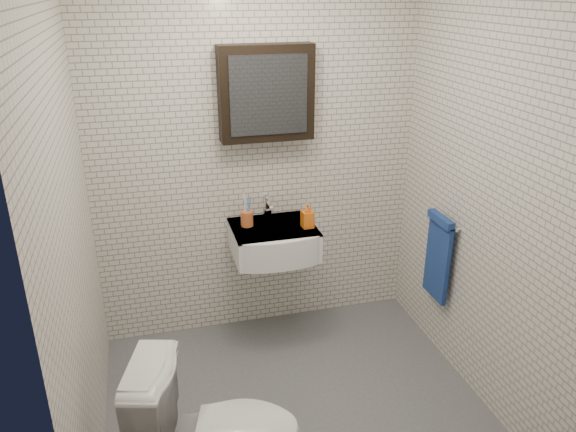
{
  "coord_description": "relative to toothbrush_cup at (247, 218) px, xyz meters",
  "views": [
    {
      "loc": [
        -0.74,
        -2.54,
        2.35
      ],
      "look_at": [
        0.06,
        0.45,
        1.05
      ],
      "focal_mm": 35.0,
      "sensor_mm": 36.0,
      "label": 1
    }
  ],
  "objects": [
    {
      "name": "room_shell",
      "position": [
        0.12,
        -0.83,
        0.56
      ],
      "size": [
        2.22,
        2.02,
        2.51
      ],
      "color": "silver",
      "rests_on": "ground"
    },
    {
      "name": "towel_rail",
      "position": [
        1.16,
        -0.48,
        -0.18
      ],
      "size": [
        0.09,
        0.3,
        0.58
      ],
      "color": "silver",
      "rests_on": "room_shell"
    },
    {
      "name": "washbasin",
      "position": [
        0.17,
        -0.1,
        -0.15
      ],
      "size": [
        0.55,
        0.5,
        0.2
      ],
      "color": "white",
      "rests_on": "room_shell"
    },
    {
      "name": "mirror_cabinet",
      "position": [
        0.17,
        0.09,
        0.79
      ],
      "size": [
        0.6,
        0.15,
        0.6
      ],
      "color": "black",
      "rests_on": "room_shell"
    },
    {
      "name": "ground",
      "position": [
        0.12,
        -0.83,
        -0.9
      ],
      "size": [
        2.2,
        2.0,
        0.01
      ],
      "primitive_type": "cube",
      "color": "#52565A",
      "rests_on": "ground"
    },
    {
      "name": "faucet",
      "position": [
        0.17,
        0.1,
        0.01
      ],
      "size": [
        0.06,
        0.2,
        0.15
      ],
      "color": "silver",
      "rests_on": "washbasin"
    },
    {
      "name": "soap_bottle",
      "position": [
        0.38,
        -0.13,
        0.03
      ],
      "size": [
        0.08,
        0.08,
        0.17
      ],
      "primitive_type": "imported",
      "rotation": [
        0.0,
        0.0,
        0.05
      ],
      "color": "orange",
      "rests_on": "washbasin"
    },
    {
      "name": "toothbrush_cup",
      "position": [
        0.0,
        0.0,
        0.0
      ],
      "size": [
        0.09,
        0.09,
        0.22
      ],
      "rotation": [
        0.0,
        0.0,
        0.05
      ],
      "color": "#BB5C2E",
      "rests_on": "washbasin"
    }
  ]
}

